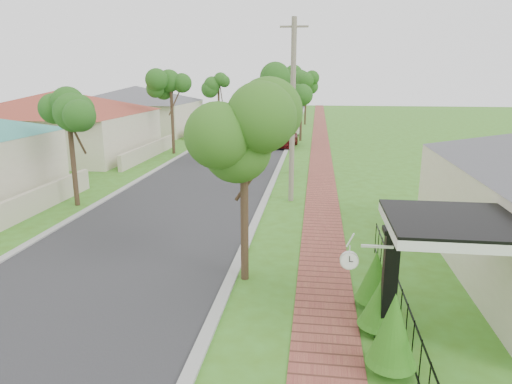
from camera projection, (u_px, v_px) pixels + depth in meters
The scene contains 16 objects.
ground at pixel (196, 302), 11.55m from camera, with size 160.00×160.00×0.00m, color #40711B.
road at pixel (229, 160), 31.15m from camera, with size 7.00×120.00×0.02m, color #28282B.
kerb_right at pixel (282, 161), 30.68m from camera, with size 0.30×120.00×0.10m, color #9E9E99.
kerb_left at pixel (177, 158), 31.61m from camera, with size 0.30×120.00×0.10m, color #9E9E99.
sidewalk at pixel (321, 162), 30.35m from camera, with size 1.50×120.00×0.03m, color #974F3C.
porch_post at pixel (389, 290), 9.73m from camera, with size 0.48×0.48×2.52m.
picket_fence at pixel (396, 295), 10.79m from camera, with size 0.03×8.02×1.00m.
street_trees at pixel (246, 89), 36.58m from camera, with size 10.70×37.65×5.89m.
hedge_row at pixel (383, 306), 9.88m from camera, with size 0.89×3.50×1.80m.
far_house_red at pixel (61, 123), 32.10m from camera, with size 15.56×15.56×4.60m.
far_house_grey at pixel (137, 109), 45.54m from camera, with size 15.56×15.56×4.60m.
parked_car_red at pixel (285, 138), 36.57m from camera, with size 1.68×4.17×1.42m, color #590D0F.
parked_car_white at pixel (290, 130), 42.47m from camera, with size 1.44×4.14×1.36m, color white.
near_tree at pixel (244, 139), 11.90m from camera, with size 1.94×1.94×4.99m.
utility_pole at pixel (293, 112), 19.92m from camera, with size 1.20×0.24×7.96m.
station_clock at pixel (352, 259), 9.25m from camera, with size 1.05×0.13×0.54m.
Camera 1 is at (2.91, -10.21, 5.56)m, focal length 32.00 mm.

